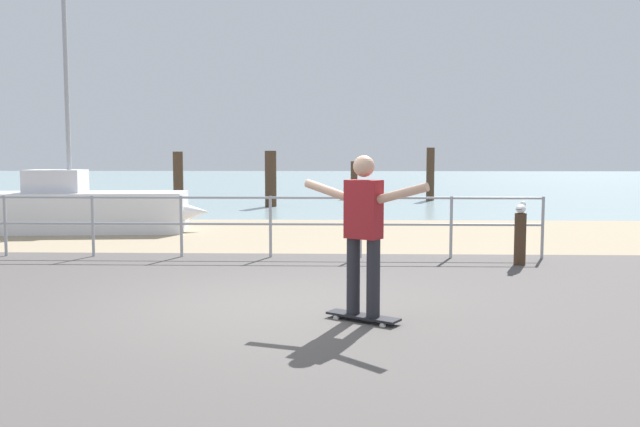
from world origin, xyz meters
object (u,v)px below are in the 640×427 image
Objects in this scene: sailboat at (92,209)px; skateboard at (363,317)px; skateboarder at (363,226)px; bollard_short at (520,240)px; seagull at (521,208)px.

sailboat is 9.75m from skateboard.
sailboat is at bearing 126.36° from skateboard.
sailboat reaches higher than skateboarder.
bollard_short is at bearing 54.76° from skateboard.
bollard_short is at bearing 54.76° from skateboarder.
bollard_short is (2.56, 3.62, -0.60)m from skateboarder.
skateboarder is 1.99× the size of bollard_short.
sailboat reaches higher than seagull.
skateboard is 4.45m from bollard_short.
seagull is (0.01, 0.02, 0.49)m from bollard_short.
skateboarder reaches higher than skateboard.
skateboarder is 4.48m from bollard_short.
sailboat is 11.44× the size of seagull.
skateboarder reaches higher than bollard_short.
seagull is (2.57, 3.64, 0.84)m from skateboard.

